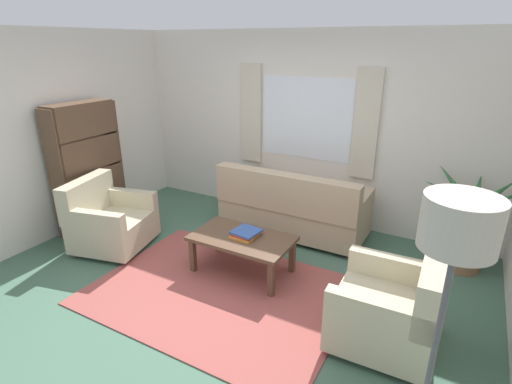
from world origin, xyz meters
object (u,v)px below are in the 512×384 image
at_px(coffee_table, 242,241).
at_px(book_stack_on_table, 246,233).
at_px(bookshelf, 91,166).
at_px(armchair_right, 392,309).
at_px(potted_plant, 467,229).
at_px(armchair_left, 109,221).
at_px(standing_lamp, 453,260).
at_px(couch, 292,209).

relative_size(coffee_table, book_stack_on_table, 3.39).
height_order(book_stack_on_table, bookshelf, bookshelf).
relative_size(coffee_table, bookshelf, 0.64).
xyz_separation_m(armchair_right, potted_plant, (0.47, 1.65, 0.13)).
bearing_deg(bookshelf, armchair_left, 61.27).
bearing_deg(standing_lamp, couch, 125.71).
relative_size(armchair_left, standing_lamp, 0.55).
xyz_separation_m(potted_plant, bookshelf, (-4.50, -1.25, 0.39)).
relative_size(armchair_right, bookshelf, 0.51).
bearing_deg(standing_lamp, bookshelf, 160.04).
height_order(couch, bookshelf, bookshelf).
bearing_deg(book_stack_on_table, armchair_right, -14.06).
bearing_deg(coffee_table, couch, 85.18).
height_order(couch, book_stack_on_table, couch).
bearing_deg(standing_lamp, armchair_left, 161.56).
relative_size(couch, book_stack_on_table, 5.85).
distance_m(bookshelf, standing_lamp, 4.70).
bearing_deg(couch, potted_plant, -175.59).
xyz_separation_m(bookshelf, standing_lamp, (4.38, -1.59, 0.65)).
relative_size(book_stack_on_table, standing_lamp, 0.18).
height_order(couch, potted_plant, potted_plant).
bearing_deg(standing_lamp, armchair_right, 106.50).
xyz_separation_m(book_stack_on_table, bookshelf, (-2.38, -0.01, 0.41)).
xyz_separation_m(couch, standing_lamp, (1.92, -2.68, 1.17)).
xyz_separation_m(coffee_table, book_stack_on_table, (0.02, 0.04, 0.09)).
relative_size(armchair_right, standing_lamp, 0.48).
xyz_separation_m(potted_plant, standing_lamp, (-0.12, -2.84, 1.05)).
height_order(armchair_left, standing_lamp, standing_lamp).
bearing_deg(armchair_right, potted_plant, 162.51).
relative_size(couch, armchair_left, 1.89).
bearing_deg(coffee_table, potted_plant, 30.90).
height_order(armchair_left, coffee_table, armchair_left).
xyz_separation_m(book_stack_on_table, standing_lamp, (2.00, -1.60, 1.06)).
distance_m(armchair_left, armchair_right, 3.42).
relative_size(armchair_left, coffee_table, 0.91).
distance_m(book_stack_on_table, bookshelf, 2.42).
height_order(book_stack_on_table, potted_plant, potted_plant).
xyz_separation_m(coffee_table, potted_plant, (2.14, 1.28, 0.11)).
bearing_deg(bookshelf, couch, 113.91).
bearing_deg(potted_plant, armchair_left, -157.94).
relative_size(armchair_left, armchair_right, 1.14).
height_order(armchair_right, standing_lamp, standing_lamp).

